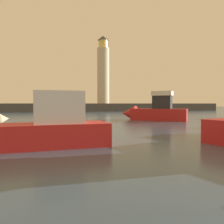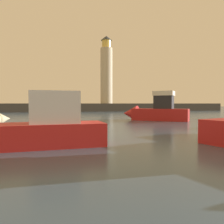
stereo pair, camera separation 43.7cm
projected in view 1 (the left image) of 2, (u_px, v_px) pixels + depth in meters
ground_plane at (89, 119)px, 30.08m from camera, size 220.00×220.00×0.00m
breakwater at (69, 107)px, 57.47m from camera, size 84.26×6.71×2.06m
lighthouse at (103, 72)px, 59.56m from camera, size 3.17×3.17×17.84m
motorboat_1 at (22, 130)px, 10.22m from camera, size 7.89×2.28×2.99m
motorboat_2 at (153, 111)px, 27.49m from camera, size 7.52×6.67×3.73m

